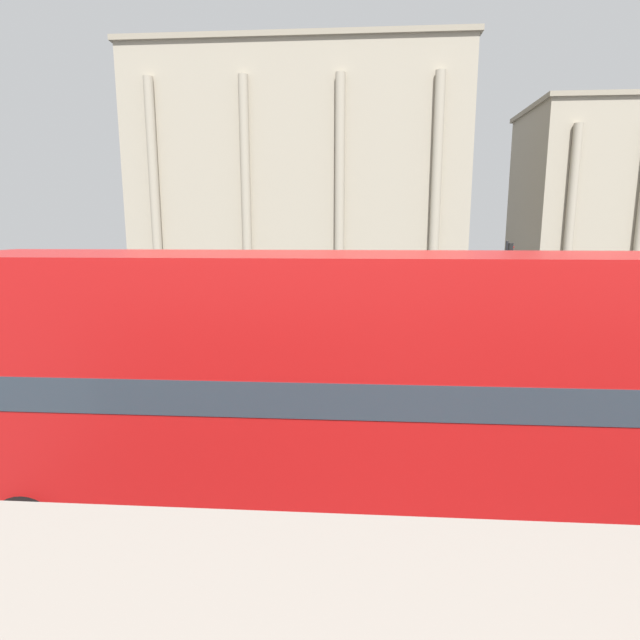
# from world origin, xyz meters

# --- Properties ---
(double_decker_bus) EXTENTS (11.05, 2.68, 4.08)m
(double_decker_bus) POSITION_xyz_m (-1.05, 4.66, 2.27)
(double_decker_bus) COLOR black
(double_decker_bus) RESTS_ON ground_plane
(plaza_building_left) EXTENTS (33.46, 13.64, 21.82)m
(plaza_building_left) POSITION_xyz_m (-6.74, 51.73, 10.92)
(plaza_building_left) COLOR #A39984
(plaza_building_left) RESTS_ON ground_plane
(traffic_light_near) EXTENTS (0.42, 0.24, 3.65)m
(traffic_light_near) POSITION_xyz_m (1.91, 9.16, 2.39)
(traffic_light_near) COLOR black
(traffic_light_near) RESTS_ON ground_plane
(traffic_light_mid) EXTENTS (0.42, 0.24, 3.69)m
(traffic_light_mid) POSITION_xyz_m (0.55, 14.77, 2.42)
(traffic_light_mid) COLOR black
(traffic_light_mid) RESTS_ON ground_plane
(traffic_light_far) EXTENTS (0.42, 0.24, 3.84)m
(traffic_light_far) POSITION_xyz_m (6.77, 23.55, 2.51)
(traffic_light_far) COLOR black
(traffic_light_far) RESTS_ON ground_plane
(car_maroon) EXTENTS (4.20, 1.93, 1.35)m
(car_maroon) POSITION_xyz_m (8.64, 17.40, 0.70)
(car_maroon) COLOR black
(car_maroon) RESTS_ON ground_plane
(pedestrian_red) EXTENTS (0.32, 0.32, 1.69)m
(pedestrian_red) POSITION_xyz_m (-7.79, 31.43, 0.97)
(pedestrian_red) COLOR #282B33
(pedestrian_red) RESTS_ON ground_plane
(pedestrian_grey) EXTENTS (0.32, 0.32, 1.79)m
(pedestrian_grey) POSITION_xyz_m (10.87, 20.68, 1.04)
(pedestrian_grey) COLOR #282B33
(pedestrian_grey) RESTS_ON ground_plane
(pedestrian_black) EXTENTS (0.32, 0.32, 1.60)m
(pedestrian_black) POSITION_xyz_m (-1.62, 30.20, 0.92)
(pedestrian_black) COLOR #282B33
(pedestrian_black) RESTS_ON ground_plane
(pedestrian_white) EXTENTS (0.32, 0.32, 1.76)m
(pedestrian_white) POSITION_xyz_m (10.57, 22.97, 1.02)
(pedestrian_white) COLOR #282B33
(pedestrian_white) RESTS_ON ground_plane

